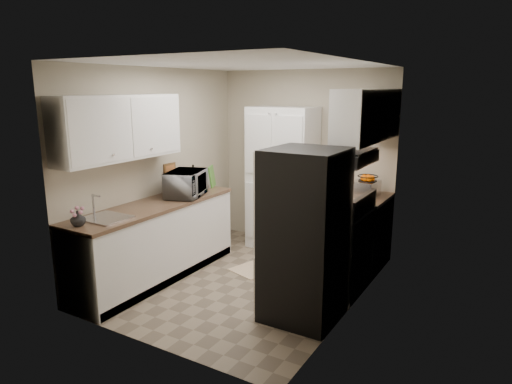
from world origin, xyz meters
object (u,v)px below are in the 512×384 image
at_px(wine_bottle, 193,177).
at_px(toaster_oven, 366,188).
at_px(refrigerator, 305,236).
at_px(microwave, 186,184).
at_px(pantry_cabinet, 282,179).
at_px(electric_range, 336,248).

bearing_deg(wine_bottle, toaster_oven, 18.12).
relative_size(refrigerator, wine_bottle, 5.87).
bearing_deg(microwave, refrigerator, -123.67).
xyz_separation_m(pantry_cabinet, microwave, (-0.71, -1.25, 0.08)).
bearing_deg(refrigerator, electric_range, 87.52).
relative_size(pantry_cabinet, electric_range, 1.77).
xyz_separation_m(refrigerator, microwave, (-1.85, 0.48, 0.23)).
bearing_deg(toaster_oven, electric_range, -89.00).
height_order(pantry_cabinet, electric_range, pantry_cabinet).
xyz_separation_m(pantry_cabinet, refrigerator, (1.14, -1.73, -0.15)).
relative_size(pantry_cabinet, wine_bottle, 6.91).
relative_size(microwave, wine_bottle, 2.01).
distance_m(refrigerator, toaster_oven, 1.64).
distance_m(wine_bottle, toaster_oven, 2.28).
bearing_deg(pantry_cabinet, refrigerator, -56.54).
distance_m(electric_range, refrigerator, 0.88).
height_order(microwave, wine_bottle, microwave).
xyz_separation_m(microwave, wine_bottle, (-0.23, 0.44, -0.02)).
bearing_deg(toaster_oven, wine_bottle, -157.07).
distance_m(electric_range, wine_bottle, 2.20).
xyz_separation_m(wine_bottle, toaster_oven, (2.17, 0.71, -0.05)).
bearing_deg(refrigerator, wine_bottle, 156.22).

